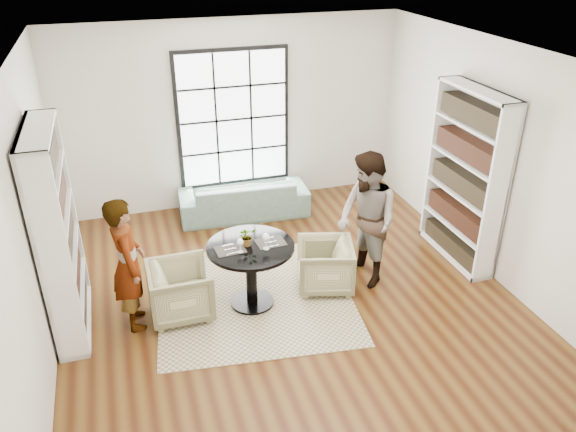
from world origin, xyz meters
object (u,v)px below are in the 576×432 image
object	(u,v)px
person_right	(367,220)
person_left	(128,264)
armchair_left	(181,291)
wine_glass_left	(240,243)
sofa	(244,197)
pedestal_table	(251,262)
wine_glass_right	(266,238)
armchair_right	(325,265)
flower_centerpiece	(247,236)

from	to	relation	value
person_right	person_left	bearing A→B (deg)	-98.94
person_left	person_right	size ratio (longest dim) A/B	0.91
armchair_left	wine_glass_left	world-z (taller)	wine_glass_left
armchair_left	wine_glass_left	bearing A→B (deg)	-103.43
sofa	person_left	distance (m)	3.06
pedestal_table	wine_glass_right	size ratio (longest dim) A/B	5.19
person_right	wine_glass_left	bearing A→B (deg)	-92.96
pedestal_table	person_left	distance (m)	1.42
sofa	wine_glass_left	world-z (taller)	wine_glass_left
wine_glass_left	person_right	bearing A→B (deg)	6.45
armchair_left	person_left	xyz separation A→B (m)	(-0.55, 0.00, 0.48)
armchair_left	person_left	distance (m)	0.73
armchair_right	person_right	world-z (taller)	person_right
wine_glass_left	wine_glass_right	bearing A→B (deg)	-2.84
armchair_left	wine_glass_right	distance (m)	1.21
sofa	flower_centerpiece	world-z (taller)	flower_centerpiece
sofa	flower_centerpiece	bearing A→B (deg)	81.67
armchair_left	person_right	world-z (taller)	person_right
armchair_right	wine_glass_right	distance (m)	1.08
sofa	wine_glass_left	bearing A→B (deg)	79.76
pedestal_table	armchair_right	bearing A→B (deg)	4.44
pedestal_table	person_right	distance (m)	1.56
wine_glass_left	wine_glass_right	xyz separation A→B (m)	(0.30, -0.02, 0.02)
wine_glass_left	armchair_right	bearing A→B (deg)	9.53
sofa	person_right	xyz separation A→B (m)	(1.06, -2.34, 0.59)
person_left	person_right	xyz separation A→B (m)	(2.94, 0.02, 0.08)
armchair_left	wine_glass_left	xyz separation A→B (m)	(0.71, -0.17, 0.63)
person_right	wine_glass_left	world-z (taller)	person_right
armchair_left	person_right	bearing A→B (deg)	-89.68
armchair_left	wine_glass_right	size ratio (longest dim) A/B	3.65
armchair_right	wine_glass_right	world-z (taller)	wine_glass_right
person_left	pedestal_table	bearing A→B (deg)	-95.75
armchair_left	wine_glass_left	distance (m)	0.96
armchair_left	wine_glass_right	bearing A→B (deg)	-100.38
armchair_right	flower_centerpiece	distance (m)	1.19
person_left	wine_glass_right	size ratio (longest dim) A/B	8.03
pedestal_table	sofa	world-z (taller)	pedestal_table
armchair_left	flower_centerpiece	xyz separation A→B (m)	(0.83, -0.03, 0.61)
flower_centerpiece	pedestal_table	bearing A→B (deg)	-44.66
pedestal_table	person_left	xyz separation A→B (m)	(-1.40, 0.05, 0.21)
person_left	armchair_right	bearing A→B (deg)	-93.03
sofa	person_right	bearing A→B (deg)	117.96
wine_glass_left	flower_centerpiece	world-z (taller)	flower_centerpiece
armchair_left	armchair_right	world-z (taller)	armchair_left
armchair_right	person_right	size ratio (longest dim) A/B	0.40
armchair_right	armchair_left	bearing A→B (deg)	-73.21
armchair_left	pedestal_table	bearing A→B (deg)	-93.78
flower_centerpiece	person_right	bearing A→B (deg)	1.83
pedestal_table	flower_centerpiece	size ratio (longest dim) A/B	4.59
person_right	flower_centerpiece	size ratio (longest dim) A/B	7.77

